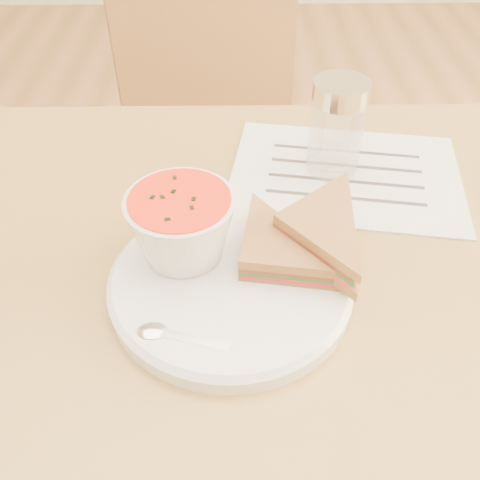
{
  "coord_description": "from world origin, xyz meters",
  "views": [
    {
      "loc": [
        -0.1,
        -0.41,
        1.16
      ],
      "look_at": [
        -0.09,
        -0.02,
        0.8
      ],
      "focal_mm": 40.0,
      "sensor_mm": 36.0,
      "label": 1
    }
  ],
  "objects_px": {
    "chair_far": "(236,167)",
    "soup_bowl": "(182,230)",
    "condiment_shaker": "(336,129)",
    "plate": "(231,283)",
    "dining_table": "(298,432)"
  },
  "relations": [
    {
      "from": "dining_table",
      "to": "condiment_shaker",
      "type": "bearing_deg",
      "value": 79.8
    },
    {
      "from": "soup_bowl",
      "to": "plate",
      "type": "bearing_deg",
      "value": -33.53
    },
    {
      "from": "dining_table",
      "to": "plate",
      "type": "distance_m",
      "value": 0.4
    },
    {
      "from": "chair_far",
      "to": "soup_bowl",
      "type": "bearing_deg",
      "value": 65.2
    },
    {
      "from": "dining_table",
      "to": "soup_bowl",
      "type": "distance_m",
      "value": 0.45
    },
    {
      "from": "chair_far",
      "to": "condiment_shaker",
      "type": "distance_m",
      "value": 0.55
    },
    {
      "from": "plate",
      "to": "chair_far",
      "type": "bearing_deg",
      "value": 89.06
    },
    {
      "from": "plate",
      "to": "condiment_shaker",
      "type": "relative_size",
      "value": 1.99
    },
    {
      "from": "chair_far",
      "to": "soup_bowl",
      "type": "relative_size",
      "value": 8.52
    },
    {
      "from": "chair_far",
      "to": "condiment_shaker",
      "type": "xyz_separation_m",
      "value": [
        0.12,
        -0.41,
        0.34
      ]
    },
    {
      "from": "chair_far",
      "to": "plate",
      "type": "xyz_separation_m",
      "value": [
        -0.01,
        -0.62,
        0.29
      ]
    },
    {
      "from": "plate",
      "to": "soup_bowl",
      "type": "bearing_deg",
      "value": 146.47
    },
    {
      "from": "soup_bowl",
      "to": "condiment_shaker",
      "type": "xyz_separation_m",
      "value": [
        0.18,
        0.18,
        0.01
      ]
    },
    {
      "from": "chair_far",
      "to": "soup_bowl",
      "type": "distance_m",
      "value": 0.68
    },
    {
      "from": "dining_table",
      "to": "condiment_shaker",
      "type": "xyz_separation_m",
      "value": [
        0.03,
        0.17,
        0.44
      ]
    }
  ]
}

